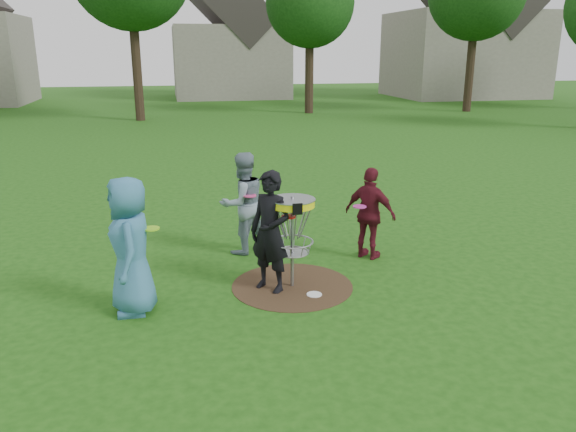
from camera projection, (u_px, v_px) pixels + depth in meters
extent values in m
plane|color=#19470F|center=(292.00, 286.00, 8.34)|extent=(100.00, 100.00, 0.00)
cylinder|color=#47331E|center=(292.00, 286.00, 8.33)|extent=(1.80, 1.80, 0.01)
imported|color=teal|center=(130.00, 246.00, 7.29)|extent=(0.64, 0.93, 1.84)
imported|color=black|center=(270.00, 232.00, 7.98)|extent=(0.75, 0.76, 1.77)
imported|color=gray|center=(243.00, 203.00, 9.50)|extent=(1.04, 0.95, 1.74)
imported|color=#591420|center=(370.00, 214.00, 9.26)|extent=(0.89, 0.92, 1.54)
cylinder|color=white|center=(314.00, 295.00, 8.02)|extent=(0.22, 0.22, 0.02)
cylinder|color=#9EA0A5|center=(292.00, 242.00, 8.14)|extent=(0.05, 0.05, 1.38)
cylinder|color=yellow|center=(292.00, 203.00, 7.97)|extent=(0.64, 0.64, 0.10)
cylinder|color=#9EA0A5|center=(292.00, 199.00, 7.96)|extent=(0.66, 0.66, 0.01)
cube|color=black|center=(297.00, 209.00, 7.67)|extent=(0.14, 0.02, 0.16)
torus|color=#9EA0A5|center=(292.00, 242.00, 8.14)|extent=(0.62, 0.62, 0.02)
torus|color=#9EA0A5|center=(292.00, 252.00, 8.18)|extent=(0.50, 0.50, 0.02)
cylinder|color=#9EA0A5|center=(292.00, 253.00, 8.18)|extent=(0.44, 0.44, 0.01)
cylinder|color=#94E219|center=(151.00, 228.00, 7.32)|extent=(0.22, 0.22, 0.02)
cylinder|color=#FC151A|center=(289.00, 217.00, 8.01)|extent=(0.22, 0.22, 0.02)
cylinder|color=#E33B80|center=(250.00, 196.00, 9.21)|extent=(0.22, 0.22, 0.02)
cylinder|color=#DB39A7|center=(360.00, 207.00, 9.03)|extent=(0.22, 0.22, 0.02)
cylinder|color=#38281C|center=(137.00, 72.00, 27.24)|extent=(0.46, 0.46, 4.62)
cylinder|color=#38281C|center=(309.00, 78.00, 30.56)|extent=(0.46, 0.46, 3.78)
sphere|color=#164211|center=(310.00, 2.00, 29.46)|extent=(4.68, 4.68, 4.68)
cylinder|color=#38281C|center=(470.00, 73.00, 31.35)|extent=(0.46, 0.46, 4.20)
cube|color=gray|center=(230.00, 62.00, 41.04)|extent=(8.00, 7.00, 5.00)
cube|color=#2D2826|center=(228.00, 5.00, 39.92)|extent=(6.11, 7.14, 6.11)
cube|color=gray|center=(463.00, 55.00, 41.47)|extent=(10.00, 8.00, 6.00)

